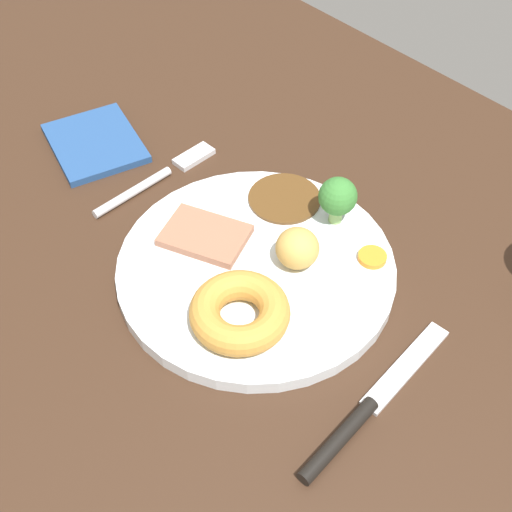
% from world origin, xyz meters
% --- Properties ---
extents(dining_table, '(1.20, 0.84, 0.04)m').
position_xyz_m(dining_table, '(0.00, 0.00, 0.02)').
color(dining_table, '#382316').
rests_on(dining_table, ground).
extents(dinner_plate, '(0.25, 0.25, 0.01)m').
position_xyz_m(dinner_plate, '(0.04, 0.03, 0.04)').
color(dinner_plate, white).
rests_on(dinner_plate, dining_table).
extents(gravy_pool, '(0.07, 0.07, 0.00)m').
position_xyz_m(gravy_pool, '(-0.01, 0.11, 0.05)').
color(gravy_pool, '#563819').
rests_on(gravy_pool, dinner_plate).
extents(meat_slice_main, '(0.09, 0.08, 0.01)m').
position_xyz_m(meat_slice_main, '(-0.02, 0.02, 0.05)').
color(meat_slice_main, '#9E664C').
rests_on(meat_slice_main, dinner_plate).
extents(yorkshire_pudding, '(0.08, 0.08, 0.03)m').
position_xyz_m(yorkshire_pudding, '(0.08, -0.02, 0.06)').
color(yorkshire_pudding, '#C68938').
rests_on(yorkshire_pudding, dinner_plate).
extents(roast_potato_left, '(0.05, 0.05, 0.04)m').
position_xyz_m(roast_potato_left, '(0.06, 0.06, 0.07)').
color(roast_potato_left, tan).
rests_on(roast_potato_left, dinner_plate).
extents(carrot_coin_front, '(0.03, 0.03, 0.01)m').
position_xyz_m(carrot_coin_front, '(0.10, 0.11, 0.05)').
color(carrot_coin_front, orange).
rests_on(carrot_coin_front, dinner_plate).
extents(broccoli_floret, '(0.04, 0.04, 0.05)m').
position_xyz_m(broccoli_floret, '(0.04, 0.12, 0.08)').
color(broccoli_floret, '#8CB766').
rests_on(broccoli_floret, dinner_plate).
extents(fork, '(0.02, 0.15, 0.01)m').
position_xyz_m(fork, '(-0.13, 0.04, 0.04)').
color(fork, silver).
rests_on(fork, dining_table).
extents(knife, '(0.03, 0.19, 0.01)m').
position_xyz_m(knife, '(0.20, -0.00, 0.04)').
color(knife, black).
rests_on(knife, dining_table).
extents(folded_napkin, '(0.13, 0.11, 0.01)m').
position_xyz_m(folded_napkin, '(-0.22, 0.02, 0.04)').
color(folded_napkin, navy).
rests_on(folded_napkin, dining_table).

